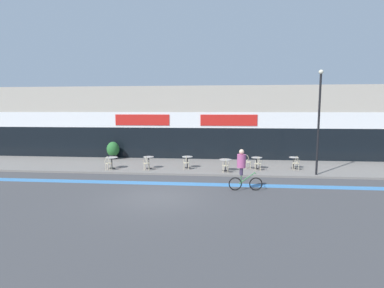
{
  "coord_description": "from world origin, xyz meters",
  "views": [
    {
      "loc": [
        2.79,
        -12.84,
        3.89
      ],
      "look_at": [
        1.0,
        5.44,
        1.8
      ],
      "focal_mm": 28.0,
      "sensor_mm": 36.0,
      "label": 1
    }
  ],
  "objects_px": {
    "bistro_table_1": "(149,160)",
    "cafe_chair_0_near": "(108,162)",
    "cafe_chair_1_near": "(146,162)",
    "cafe_chair_3_near": "(226,164)",
    "planter_pot": "(113,150)",
    "cafe_chair_4_near": "(258,163)",
    "bistro_table_4": "(257,161)",
    "bistro_table_3": "(225,163)",
    "cafe_chair_5_near": "(296,162)",
    "lamp_post": "(319,116)",
    "bistro_table_0": "(112,160)",
    "cafe_chair_4_side": "(247,161)",
    "cyclist_0": "(242,167)",
    "bistro_table_5": "(294,160)",
    "bistro_table_2": "(187,160)",
    "cafe_chair_2_near": "(186,162)"
  },
  "relations": [
    {
      "from": "cafe_chair_5_near",
      "to": "cafe_chair_0_near",
      "type": "bearing_deg",
      "value": 90.52
    },
    {
      "from": "bistro_table_1",
      "to": "bistro_table_3",
      "type": "bearing_deg",
      "value": -3.64
    },
    {
      "from": "bistro_table_5",
      "to": "cafe_chair_4_near",
      "type": "relative_size",
      "value": 0.81
    },
    {
      "from": "cafe_chair_3_near",
      "to": "planter_pot",
      "type": "xyz_separation_m",
      "value": [
        -8.59,
        4.39,
        0.18
      ]
    },
    {
      "from": "bistro_table_3",
      "to": "cafe_chair_5_near",
      "type": "relative_size",
      "value": 0.84
    },
    {
      "from": "bistro_table_4",
      "to": "lamp_post",
      "type": "relative_size",
      "value": 0.12
    },
    {
      "from": "cafe_chair_1_near",
      "to": "cyclist_0",
      "type": "relative_size",
      "value": 0.45
    },
    {
      "from": "bistro_table_3",
      "to": "cafe_chair_4_near",
      "type": "height_order",
      "value": "cafe_chair_4_near"
    },
    {
      "from": "bistro_table_0",
      "to": "bistro_table_1",
      "type": "height_order",
      "value": "bistro_table_1"
    },
    {
      "from": "bistro_table_4",
      "to": "bistro_table_3",
      "type": "bearing_deg",
      "value": -156.6
    },
    {
      "from": "bistro_table_3",
      "to": "bistro_table_4",
      "type": "xyz_separation_m",
      "value": [
        2.01,
        0.87,
        0.01
      ]
    },
    {
      "from": "bistro_table_3",
      "to": "cafe_chair_1_near",
      "type": "distance_m",
      "value": 4.94
    },
    {
      "from": "bistro_table_5",
      "to": "cafe_chair_4_near",
      "type": "distance_m",
      "value": 2.61
    },
    {
      "from": "cafe_chair_1_near",
      "to": "cafe_chair_4_near",
      "type": "height_order",
      "value": "same"
    },
    {
      "from": "bistro_table_2",
      "to": "bistro_table_4",
      "type": "xyz_separation_m",
      "value": [
        4.48,
        0.12,
        -0.01
      ]
    },
    {
      "from": "cafe_chair_2_near",
      "to": "cafe_chair_3_near",
      "type": "distance_m",
      "value": 2.58
    },
    {
      "from": "lamp_post",
      "to": "cyclist_0",
      "type": "bearing_deg",
      "value": -142.6
    },
    {
      "from": "bistro_table_2",
      "to": "cafe_chair_0_near",
      "type": "xyz_separation_m",
      "value": [
        -4.86,
        -1.29,
        -0.02
      ]
    },
    {
      "from": "cafe_chair_3_near",
      "to": "cafe_chair_5_near",
      "type": "bearing_deg",
      "value": -78.7
    },
    {
      "from": "cafe_chair_5_near",
      "to": "planter_pot",
      "type": "relative_size",
      "value": 0.68
    },
    {
      "from": "cafe_chair_5_near",
      "to": "lamp_post",
      "type": "distance_m",
      "value": 3.27
    },
    {
      "from": "bistro_table_1",
      "to": "cafe_chair_1_near",
      "type": "xyz_separation_m",
      "value": [
        0.0,
        -0.63,
        -0.03
      ]
    },
    {
      "from": "bistro_table_1",
      "to": "cafe_chair_0_near",
      "type": "relative_size",
      "value": 0.85
    },
    {
      "from": "lamp_post",
      "to": "cyclist_0",
      "type": "relative_size",
      "value": 2.99
    },
    {
      "from": "bistro_table_1",
      "to": "cafe_chair_4_near",
      "type": "xyz_separation_m",
      "value": [
        6.95,
        -0.07,
        -0.03
      ]
    },
    {
      "from": "cafe_chair_4_side",
      "to": "cyclist_0",
      "type": "bearing_deg",
      "value": -99.88
    },
    {
      "from": "bistro_table_1",
      "to": "cafe_chair_1_near",
      "type": "distance_m",
      "value": 0.63
    },
    {
      "from": "cafe_chair_5_near",
      "to": "bistro_table_5",
      "type": "bearing_deg",
      "value": -4.55
    },
    {
      "from": "bistro_table_4",
      "to": "cyclist_0",
      "type": "distance_m",
      "value": 5.11
    },
    {
      "from": "cafe_chair_1_near",
      "to": "cyclist_0",
      "type": "bearing_deg",
      "value": -126.94
    },
    {
      "from": "planter_pot",
      "to": "lamp_post",
      "type": "xyz_separation_m",
      "value": [
        13.87,
        -4.36,
        2.73
      ]
    },
    {
      "from": "cafe_chair_3_near",
      "to": "cafe_chair_4_near",
      "type": "relative_size",
      "value": 1.0
    },
    {
      "from": "bistro_table_0",
      "to": "cafe_chair_1_near",
      "type": "height_order",
      "value": "cafe_chair_1_near"
    },
    {
      "from": "cafe_chair_4_near",
      "to": "cafe_chair_4_side",
      "type": "xyz_separation_m",
      "value": [
        -0.63,
        0.62,
        0.0
      ]
    },
    {
      "from": "bistro_table_3",
      "to": "bistro_table_1",
      "type": "bearing_deg",
      "value": 176.36
    },
    {
      "from": "lamp_post",
      "to": "bistro_table_5",
      "type": "bearing_deg",
      "value": 115.05
    },
    {
      "from": "bistro_table_0",
      "to": "cyclist_0",
      "type": "height_order",
      "value": "cyclist_0"
    },
    {
      "from": "cafe_chair_1_near",
      "to": "bistro_table_5",
      "type": "bearing_deg",
      "value": -84.02
    },
    {
      "from": "bistro_table_1",
      "to": "cafe_chair_2_near",
      "type": "distance_m",
      "value": 2.48
    },
    {
      "from": "cafe_chair_2_near",
      "to": "cafe_chair_3_near",
      "type": "bearing_deg",
      "value": -110.19
    },
    {
      "from": "bistro_table_2",
      "to": "bistro_table_4",
      "type": "height_order",
      "value": "bistro_table_2"
    },
    {
      "from": "bistro_table_0",
      "to": "cafe_chair_5_near",
      "type": "height_order",
      "value": "cafe_chair_5_near"
    },
    {
      "from": "bistro_table_4",
      "to": "cafe_chair_1_near",
      "type": "height_order",
      "value": "cafe_chair_1_near"
    },
    {
      "from": "bistro_table_1",
      "to": "bistro_table_5",
      "type": "relative_size",
      "value": 1.05
    },
    {
      "from": "cafe_chair_4_side",
      "to": "cyclist_0",
      "type": "height_order",
      "value": "cyclist_0"
    },
    {
      "from": "bistro_table_4",
      "to": "cafe_chair_5_near",
      "type": "relative_size",
      "value": 0.82
    },
    {
      "from": "bistro_table_4",
      "to": "planter_pot",
      "type": "xyz_separation_m",
      "value": [
        -10.6,
        2.89,
        0.17
      ]
    },
    {
      "from": "bistro_table_4",
      "to": "lamp_post",
      "type": "height_order",
      "value": "lamp_post"
    },
    {
      "from": "bistro_table_5",
      "to": "cyclist_0",
      "type": "height_order",
      "value": "cyclist_0"
    },
    {
      "from": "bistro_table_5",
      "to": "cafe_chair_2_near",
      "type": "height_order",
      "value": "cafe_chair_2_near"
    }
  ]
}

